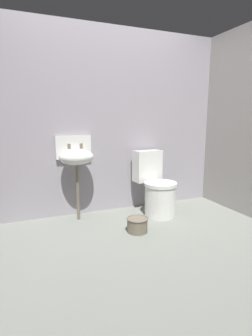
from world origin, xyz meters
The scene contains 5 objects.
ground_plane centered at (0.00, 0.00, -0.04)m, with size 3.55×2.48×0.08m, color gray.
wall_back centered at (0.00, 1.09, 1.14)m, with size 3.55×0.10×2.28m, color #9C959F.
toilet_near_wall centered at (0.58, 0.69, 0.32)m, with size 0.45×0.63×0.78m.
sink centered at (-0.37, 0.88, 0.75)m, with size 0.42×0.35×0.99m.
bucket centered at (0.13, 0.26, 0.08)m, with size 0.23×0.23×0.16m.
Camera 1 is at (-0.97, -2.15, 1.19)m, focal length 28.31 mm.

